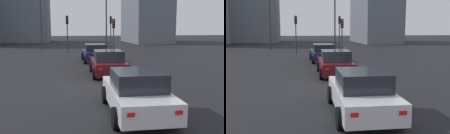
# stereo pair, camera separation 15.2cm
# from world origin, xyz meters

# --- Properties ---
(ground_plane) EXTENTS (160.00, 160.00, 0.20)m
(ground_plane) POSITION_xyz_m (0.00, 0.00, -0.10)
(ground_plane) COLOR black
(car_navy_left_lead) EXTENTS (4.54, 2.13, 1.47)m
(car_navy_left_lead) POSITION_xyz_m (9.09, -1.45, 0.72)
(car_navy_left_lead) COLOR #141E4C
(car_navy_left_lead) RESTS_ON ground_plane
(car_maroon_left_second) EXTENTS (4.25, 2.12, 1.49)m
(car_maroon_left_second) POSITION_xyz_m (2.59, -1.53, 0.72)
(car_maroon_left_second) COLOR #510F16
(car_maroon_left_second) RESTS_ON ground_plane
(car_white_left_third) EXTENTS (4.26, 2.03, 1.45)m
(car_white_left_third) POSITION_xyz_m (-4.51, -1.35, 0.71)
(car_white_left_third) COLOR silver
(car_white_left_third) RESTS_ON ground_plane
(traffic_light_near_left) EXTENTS (0.32, 0.29, 3.67)m
(traffic_light_near_left) POSITION_xyz_m (13.27, -3.79, 2.65)
(traffic_light_near_left) COLOR #2D2D30
(traffic_light_near_left) RESTS_ON ground_plane
(traffic_light_near_right) EXTENTS (0.33, 0.30, 4.19)m
(traffic_light_near_right) POSITION_xyz_m (19.19, -4.49, 3.01)
(traffic_light_near_right) COLOR #2D2D30
(traffic_light_near_right) RESTS_ON ground_plane
(traffic_light_far_left) EXTENTS (0.32, 0.30, 4.09)m
(traffic_light_far_left) POSITION_xyz_m (16.50, 0.78, 2.94)
(traffic_light_far_left) COLOR #2D2D30
(traffic_light_far_left) RESTS_ON ground_plane
(street_lamp_kerbside) EXTENTS (0.56, 0.36, 6.69)m
(street_lamp_kerbside) POSITION_xyz_m (21.10, 3.96, 3.98)
(street_lamp_kerbside) COLOR #2D2D30
(street_lamp_kerbside) RESTS_ON ground_plane
(street_lamp_far) EXTENTS (0.56, 0.36, 8.50)m
(street_lamp_far) POSITION_xyz_m (17.65, -3.70, 4.92)
(street_lamp_far) COLOR #2D2D30
(street_lamp_far) RESTS_ON ground_plane
(building_facade_left) EXTENTS (14.22, 6.50, 9.80)m
(building_facade_left) POSITION_xyz_m (36.18, -14.00, 4.90)
(building_facade_left) COLOR slate
(building_facade_left) RESTS_ON ground_plane
(building_facade_center) EXTENTS (9.09, 11.60, 8.87)m
(building_facade_center) POSITION_xyz_m (41.18, 10.00, 4.43)
(building_facade_center) COLOR slate
(building_facade_center) RESTS_ON ground_plane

